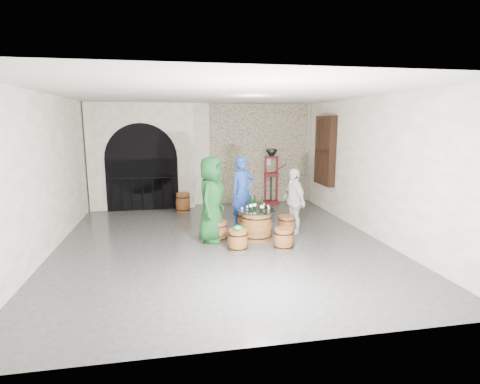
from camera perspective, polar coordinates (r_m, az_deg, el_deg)
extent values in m
plane|color=#313134|center=(8.39, -2.84, -7.60)|extent=(8.00, 8.00, 0.00)
plane|color=white|center=(11.99, -5.49, 5.67)|extent=(8.00, 0.00, 8.00)
plane|color=white|center=(4.17, 4.37, -3.54)|extent=(8.00, 0.00, 8.00)
plane|color=white|center=(8.34, -27.56, 2.38)|extent=(0.00, 8.00, 8.00)
plane|color=white|center=(9.17, 19.32, 3.63)|extent=(0.00, 8.00, 8.00)
plane|color=beige|center=(7.99, -3.06, 14.76)|extent=(8.00, 8.00, 0.00)
cube|color=tan|center=(12.22, 3.01, 5.79)|extent=(3.20, 0.12, 3.18)
cube|color=white|center=(11.73, -14.70, 5.26)|extent=(3.10, 0.50, 3.18)
cube|color=black|center=(11.57, -14.60, 1.08)|extent=(2.10, 0.03, 1.55)
cylinder|color=black|center=(11.47, -14.78, 4.90)|extent=(2.10, 0.03, 2.10)
cylinder|color=black|center=(11.47, -14.67, 2.03)|extent=(1.79, 0.04, 0.04)
cylinder|color=black|center=(11.65, -18.94, -0.51)|extent=(0.02, 0.02, 0.98)
cylinder|color=black|center=(11.61, -17.49, -0.47)|extent=(0.02, 0.02, 0.98)
cylinder|color=black|center=(11.58, -16.03, -0.42)|extent=(0.02, 0.02, 0.98)
cylinder|color=black|center=(11.55, -14.56, -0.37)|extent=(0.02, 0.02, 0.98)
cylinder|color=black|center=(11.53, -13.09, -0.32)|extent=(0.02, 0.02, 0.98)
cylinder|color=black|center=(11.52, -11.61, -0.27)|extent=(0.02, 0.02, 0.98)
cylinder|color=black|center=(11.52, -10.13, -0.22)|extent=(0.02, 0.02, 0.98)
cube|color=black|center=(11.25, 12.83, 6.16)|extent=(0.20, 1.10, 2.00)
cube|color=black|center=(11.23, 12.59, 6.16)|extent=(0.06, 0.88, 1.76)
cube|color=black|center=(11.24, 12.74, 6.16)|extent=(0.22, 0.92, 0.06)
cube|color=black|center=(10.97, 13.33, 6.03)|extent=(0.22, 0.06, 1.80)
cube|color=black|center=(11.24, 12.74, 6.16)|extent=(0.22, 0.06, 1.80)
cube|color=black|center=(11.51, 12.17, 6.28)|extent=(0.22, 0.06, 1.80)
cylinder|color=brown|center=(8.49, 2.48, -5.11)|extent=(0.67, 0.67, 0.64)
cylinder|color=brown|center=(8.49, 2.48, -5.11)|extent=(0.72, 0.72, 0.14)
torus|color=black|center=(8.56, 2.47, -6.51)|extent=(0.73, 0.73, 0.02)
torus|color=black|center=(8.44, 2.49, -3.69)|extent=(0.73, 0.73, 0.02)
cylinder|color=brown|center=(8.41, 2.50, -2.95)|extent=(0.69, 0.69, 0.02)
cylinder|color=black|center=(8.41, 2.50, -2.78)|extent=(0.88, 0.88, 0.01)
cylinder|color=brown|center=(8.44, -3.34, -6.00)|extent=(0.38, 0.38, 0.42)
cylinder|color=brown|center=(8.44, -3.34, -6.00)|extent=(0.41, 0.41, 0.09)
torus|color=black|center=(8.48, -3.33, -6.92)|extent=(0.42, 0.42, 0.02)
torus|color=black|center=(8.40, -3.35, -5.06)|extent=(0.42, 0.42, 0.02)
cylinder|color=brown|center=(8.38, -3.36, -4.55)|extent=(0.39, 0.39, 0.02)
cylinder|color=brown|center=(9.32, 0.88, -4.38)|extent=(0.38, 0.38, 0.42)
cylinder|color=brown|center=(9.32, 0.88, -4.38)|extent=(0.41, 0.41, 0.09)
torus|color=black|center=(9.36, 0.87, -5.23)|extent=(0.42, 0.42, 0.02)
torus|color=black|center=(9.28, 0.88, -3.53)|extent=(0.42, 0.42, 0.02)
cylinder|color=brown|center=(9.26, 0.88, -3.06)|extent=(0.39, 0.39, 0.02)
cylinder|color=brown|center=(9.00, 7.14, -5.01)|extent=(0.38, 0.38, 0.42)
cylinder|color=brown|center=(9.00, 7.14, -5.01)|extent=(0.41, 0.41, 0.09)
torus|color=black|center=(9.04, 7.12, -5.89)|extent=(0.42, 0.42, 0.02)
torus|color=black|center=(8.96, 7.16, -4.13)|extent=(0.42, 0.42, 0.02)
cylinder|color=brown|center=(8.94, 7.17, -3.65)|extent=(0.39, 0.39, 0.02)
cylinder|color=brown|center=(7.93, 6.64, -7.14)|extent=(0.38, 0.38, 0.42)
cylinder|color=brown|center=(7.93, 6.64, -7.14)|extent=(0.41, 0.41, 0.09)
torus|color=black|center=(7.98, 6.62, -8.12)|extent=(0.42, 0.42, 0.02)
torus|color=black|center=(7.89, 6.66, -6.15)|extent=(0.42, 0.42, 0.02)
cylinder|color=brown|center=(7.87, 6.68, -5.61)|extent=(0.39, 0.39, 0.02)
cylinder|color=brown|center=(7.79, -0.32, -7.39)|extent=(0.38, 0.38, 0.42)
cylinder|color=brown|center=(7.79, -0.32, -7.39)|extent=(0.41, 0.41, 0.09)
torus|color=black|center=(7.84, -0.32, -8.39)|extent=(0.42, 0.42, 0.02)
torus|color=black|center=(7.75, -0.32, -6.39)|extent=(0.42, 0.42, 0.02)
cylinder|color=brown|center=(7.73, -0.32, -5.84)|extent=(0.39, 0.39, 0.02)
ellipsoid|color=#0D933A|center=(7.71, -0.32, -5.49)|extent=(0.18, 0.18, 0.10)
cylinder|color=#0D933A|center=(7.71, 0.30, -5.78)|extent=(0.12, 0.12, 0.01)
imported|color=#113F1A|center=(8.25, -4.40, -1.12)|extent=(0.94, 1.09, 1.89)
imported|color=#1B3D99|center=(9.44, 0.41, 0.03)|extent=(0.76, 0.64, 1.78)
imported|color=silver|center=(8.97, 8.17, -1.36)|extent=(0.54, 0.96, 1.55)
cylinder|color=black|center=(8.38, 1.67, -1.98)|extent=(0.07, 0.07, 0.22)
cylinder|color=white|center=(8.39, 1.67, -2.05)|extent=(0.08, 0.08, 0.06)
cone|color=black|center=(8.36, 1.68, -1.15)|extent=(0.07, 0.07, 0.05)
cylinder|color=black|center=(8.35, 1.68, -0.78)|extent=(0.03, 0.03, 0.07)
cylinder|color=black|center=(8.29, 3.36, -2.13)|extent=(0.07, 0.07, 0.22)
cylinder|color=white|center=(8.30, 3.35, -2.20)|extent=(0.08, 0.08, 0.06)
cone|color=black|center=(8.27, 3.36, -1.29)|extent=(0.07, 0.07, 0.05)
cylinder|color=black|center=(8.26, 3.37, -0.92)|extent=(0.03, 0.03, 0.07)
cylinder|color=black|center=(8.47, 2.25, -1.86)|extent=(0.07, 0.07, 0.22)
cylinder|color=white|center=(8.47, 2.25, -1.93)|extent=(0.08, 0.08, 0.06)
cone|color=black|center=(8.44, 2.26, -1.03)|extent=(0.07, 0.07, 0.05)
cylinder|color=black|center=(8.43, 2.26, -0.67)|extent=(0.03, 0.03, 0.07)
cylinder|color=brown|center=(11.14, -8.67, -1.66)|extent=(0.39, 0.39, 0.55)
cylinder|color=brown|center=(11.14, -8.67, -1.66)|extent=(0.42, 0.42, 0.12)
torus|color=black|center=(11.18, -8.64, -2.61)|extent=(0.43, 0.43, 0.02)
torus|color=black|center=(11.10, -8.70, -0.71)|extent=(0.43, 0.43, 0.02)
cylinder|color=brown|center=(11.08, -8.71, -0.21)|extent=(0.40, 0.40, 0.02)
cube|color=#520E0D|center=(12.25, 4.71, -1.56)|extent=(0.53, 0.45, 0.09)
cube|color=#520E0D|center=(12.10, 4.78, 2.64)|extent=(0.47, 0.33, 0.11)
cube|color=#520E0D|center=(12.03, 4.82, 5.29)|extent=(0.45, 0.16, 0.07)
cylinder|color=black|center=(12.16, 4.75, 0.81)|extent=(0.05, 0.05, 0.93)
cylinder|color=black|center=(12.01, 4.84, 6.31)|extent=(0.36, 0.36, 0.08)
cone|color=black|center=(12.02, 4.83, 5.77)|extent=(0.36, 0.36, 0.19)
cube|color=#520E0D|center=(12.09, 3.89, 1.89)|extent=(0.07, 0.07, 1.50)
cube|color=#520E0D|center=(12.15, 5.64, 1.90)|extent=(0.07, 0.07, 1.50)
cylinder|color=#520E0D|center=(12.08, 6.14, 3.63)|extent=(0.40, 0.08, 0.29)
cube|color=silver|center=(12.23, 4.23, 4.61)|extent=(0.18, 0.10, 0.22)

